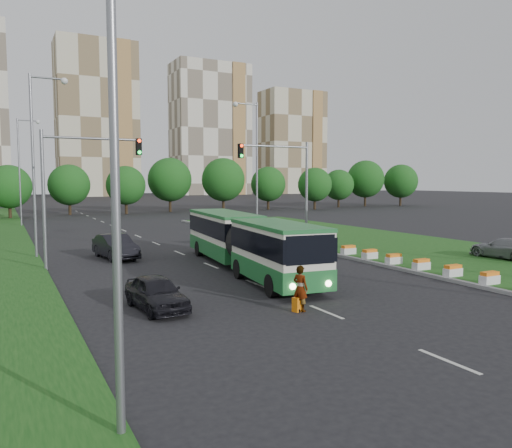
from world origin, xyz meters
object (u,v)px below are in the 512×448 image
articulated_bus (244,242)px  car_median (505,248)px  traffic_mast_median (288,178)px  car_left_near (156,293)px  car_left_far (115,246)px  pedestrian (300,288)px  shopping_trolley (297,305)px  traffic_mast_left (73,177)px

articulated_bus → car_median: bearing=-9.4°
traffic_mast_median → articulated_bus: bearing=-136.7°
car_left_near → car_left_far: 14.12m
pedestrian → shopping_trolley: pedestrian is taller
articulated_bus → car_left_near: articulated_bus is taller
car_median → shopping_trolley: car_median is taller
shopping_trolley → car_median: bearing=-4.9°
car_left_far → shopping_trolley: car_left_far is taller
car_left_far → car_left_near: bearing=-103.0°
traffic_mast_left → car_left_far: traffic_mast_left is taller
car_median → car_left_far: bearing=-31.7°
articulated_bus → car_median: articulated_bus is taller
car_left_near → car_median: size_ratio=0.88×
car_left_near → pedestrian: 5.73m
traffic_mast_median → car_left_near: bearing=-137.2°
car_left_far → shopping_trolley: 17.29m
traffic_mast_left → car_left_near: 12.59m
traffic_mast_median → traffic_mast_left: same height
car_left_far → pedestrian: (3.74, -16.89, 0.12)m
traffic_mast_median → car_left_far: bearing=173.2°
traffic_mast_left → car_left_near: (1.57, -11.59, -4.67)m
pedestrian → shopping_trolley: 0.65m
car_median → shopping_trolley: (-18.49, -4.56, -0.53)m
car_left_far → traffic_mast_median: bearing=-14.7°
pedestrian → car_left_near: bearing=38.1°
car_median → traffic_mast_left: bearing=-24.1°
car_median → pedestrian: bearing=11.4°
pedestrian → shopping_trolley: size_ratio=3.22×
car_left_near → pedestrian: pedestrian is taller
car_left_far → car_median: bearing=-37.1°
car_median → shopping_trolley: bearing=11.4°
traffic_mast_left → car_left_near: traffic_mast_left is taller
traffic_mast_left → articulated_bus: size_ratio=0.49×
traffic_mast_median → pedestrian: size_ratio=4.38×
traffic_mast_median → traffic_mast_left: bearing=-176.2°
car_left_far → shopping_trolley: bearing=-85.9°
traffic_mast_left → pedestrian: size_ratio=4.38×
traffic_mast_median → car_left_near: (-13.58, -12.59, -4.67)m
traffic_mast_left → car_median: traffic_mast_left is taller
articulated_bus → shopping_trolley: bearing=-96.5°
articulated_bus → pedestrian: size_ratio=8.95×
car_left_far → traffic_mast_left: bearing=-146.6°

